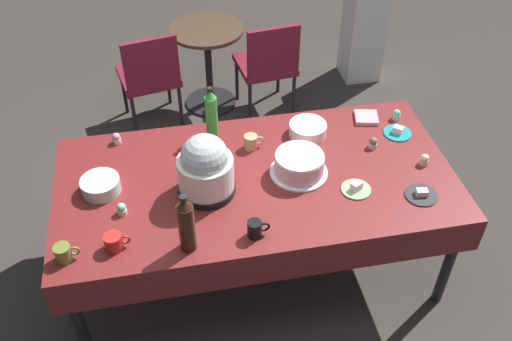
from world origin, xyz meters
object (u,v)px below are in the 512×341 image
object	(u,v)px
cupcake_rose	(122,209)
coffee_mug_olive	(64,253)
glass_salad_bowl	(101,185)
coffee_mug_black	(255,229)
dessert_plate_sage	(356,188)
cupcake_mint	(424,160)
water_cooler	(366,16)
maroon_chair_left	(150,74)
potluck_table	(256,185)
cupcake_berry	(116,138)
cupcake_vanilla	(373,143)
coffee_mug_tan	(251,142)
cupcake_cocoa	(396,115)
round_cafe_table	(208,53)
frosted_layer_cake	(299,165)
ceramic_snack_bowl	(308,129)
coffee_mug_red	(114,242)
dessert_plate_charcoal	(421,194)
maroon_chair_right	(268,62)
soda_bottle_cola	(186,224)
dessert_plate_teal	(398,132)
slow_cooker	(205,168)

from	to	relation	value
cupcake_rose	coffee_mug_olive	world-z (taller)	coffee_mug_olive
glass_salad_bowl	coffee_mug_black	xyz separation A→B (m)	(0.75, -0.47, 0.01)
dessert_plate_sage	cupcake_mint	size ratio (longest dim) A/B	2.41
cupcake_rose	water_cooler	xyz separation A→B (m)	(2.10, 2.18, -0.19)
cupcake_mint	maroon_chair_left	xyz separation A→B (m)	(-1.49, 1.68, -0.29)
potluck_table	coffee_mug_olive	world-z (taller)	coffee_mug_olive
glass_salad_bowl	cupcake_berry	xyz separation A→B (m)	(0.08, 0.40, -0.01)
cupcake_vanilla	coffee_mug_tan	distance (m)	0.71
cupcake_berry	coffee_mug_tan	size ratio (longest dim) A/B	0.57
cupcake_cocoa	round_cafe_table	bearing A→B (deg)	124.45
frosted_layer_cake	ceramic_snack_bowl	size ratio (longest dim) A/B	1.44
potluck_table	glass_salad_bowl	size ratio (longest dim) A/B	10.45
glass_salad_bowl	coffee_mug_red	xyz separation A→B (m)	(0.07, -0.42, 0.00)
coffee_mug_olive	coffee_mug_tan	world-z (taller)	coffee_mug_olive
potluck_table	cupcake_rose	bearing A→B (deg)	-169.04
coffee_mug_black	cupcake_rose	bearing A→B (deg)	156.70
cupcake_berry	cupcake_mint	size ratio (longest dim) A/B	1.00
dessert_plate_charcoal	cupcake_berry	xyz separation A→B (m)	(-1.59, 0.76, 0.02)
water_cooler	cupcake_rose	bearing A→B (deg)	-133.85
potluck_table	ceramic_snack_bowl	distance (m)	0.51
potluck_table	round_cafe_table	world-z (taller)	potluck_table
cupcake_mint	coffee_mug_black	bearing A→B (deg)	-161.42
cupcake_berry	coffee_mug_olive	bearing A→B (deg)	-106.13
potluck_table	round_cafe_table	size ratio (longest dim) A/B	3.06
coffee_mug_black	maroon_chair_right	xyz separation A→B (m)	(0.49, 2.03, -0.31)
dessert_plate_sage	dessert_plate_charcoal	bearing A→B (deg)	-18.28
soda_bottle_cola	coffee_mug_tan	world-z (taller)	soda_bottle_cola
potluck_table	coffee_mug_olive	bearing A→B (deg)	-158.28
dessert_plate_teal	slow_cooker	bearing A→B (deg)	-166.82
cupcake_rose	coffee_mug_red	xyz separation A→B (m)	(-0.04, -0.23, 0.01)
coffee_mug_red	coffee_mug_tan	world-z (taller)	same
cupcake_berry	cupcake_cocoa	bearing A→B (deg)	-2.99
dessert_plate_charcoal	coffee_mug_black	size ratio (longest dim) A/B	1.53
dessert_plate_charcoal	cupcake_mint	xyz separation A→B (m)	(0.12, 0.24, 0.02)
coffee_mug_olive	coffee_mug_black	bearing A→B (deg)	-1.35
dessert_plate_teal	coffee_mug_red	distance (m)	1.78
slow_cooker	coffee_mug_tan	size ratio (longest dim) A/B	3.04
cupcake_cocoa	coffee_mug_tan	size ratio (longest dim) A/B	0.57
ceramic_snack_bowl	round_cafe_table	bearing A→B (deg)	105.74
cupcake_berry	coffee_mug_olive	size ratio (longest dim) A/B	0.56
glass_salad_bowl	maroon_chair_right	distance (m)	2.02
ceramic_snack_bowl	coffee_mug_red	size ratio (longest dim) A/B	1.75
maroon_chair_left	water_cooler	distance (m)	1.95
maroon_chair_left	water_cooler	size ratio (longest dim) A/B	0.69
round_cafe_table	cupcake_cocoa	bearing A→B (deg)	-55.55
soda_bottle_cola	potluck_table	bearing A→B (deg)	46.16
dessert_plate_sage	cupcake_mint	distance (m)	0.46
dessert_plate_sage	cupcake_berry	world-z (taller)	cupcake_berry
frosted_layer_cake	slow_cooker	world-z (taller)	slow_cooker
frosted_layer_cake	dessert_plate_charcoal	world-z (taller)	frosted_layer_cake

